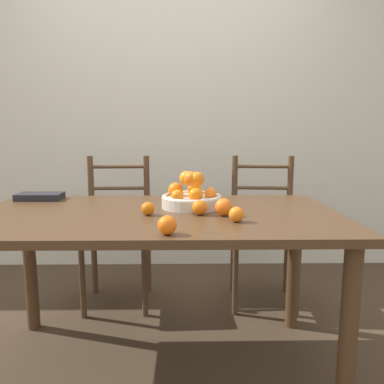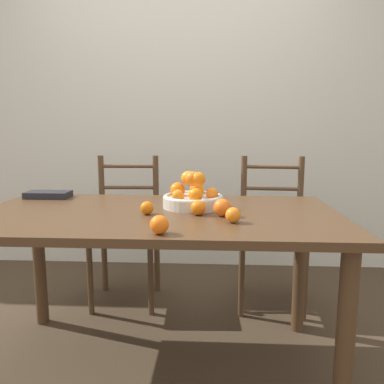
% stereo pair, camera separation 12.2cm
% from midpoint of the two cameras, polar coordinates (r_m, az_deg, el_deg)
% --- Properties ---
extents(ground_plane, '(12.00, 12.00, 0.00)m').
position_cam_midpoint_polar(ground_plane, '(2.05, -6.99, -24.79)').
color(ground_plane, '#423323').
extents(wall_back, '(8.00, 0.06, 2.60)m').
position_cam_midpoint_polar(wall_back, '(3.16, -4.61, 12.05)').
color(wall_back, silver).
rests_on(wall_back, ground_plane).
extents(dining_table, '(1.68, 0.90, 0.78)m').
position_cam_midpoint_polar(dining_table, '(1.76, -7.42, -6.27)').
color(dining_table, '#4C331E').
rests_on(dining_table, ground_plane).
extents(fruit_bowl, '(0.29, 0.29, 0.18)m').
position_cam_midpoint_polar(fruit_bowl, '(1.83, -2.02, -0.70)').
color(fruit_bowl, beige).
rests_on(fruit_bowl, dining_table).
extents(orange_loose_0, '(0.06, 0.06, 0.06)m').
position_cam_midpoint_polar(orange_loose_0, '(1.54, 4.54, -3.43)').
color(orange_loose_0, orange).
rests_on(orange_loose_0, dining_table).
extents(orange_loose_1, '(0.06, 0.06, 0.06)m').
position_cam_midpoint_polar(orange_loose_1, '(1.68, -8.82, -2.52)').
color(orange_loose_1, orange).
rests_on(orange_loose_1, dining_table).
extents(orange_loose_2, '(0.07, 0.07, 0.07)m').
position_cam_midpoint_polar(orange_loose_2, '(1.36, -6.40, -5.06)').
color(orange_loose_2, orange).
rests_on(orange_loose_2, dining_table).
extents(orange_loose_3, '(0.07, 0.07, 0.07)m').
position_cam_midpoint_polar(orange_loose_3, '(1.66, -0.96, -2.42)').
color(orange_loose_3, orange).
rests_on(orange_loose_3, dining_table).
extents(orange_loose_4, '(0.08, 0.08, 0.08)m').
position_cam_midpoint_polar(orange_loose_4, '(1.65, 2.73, -2.32)').
color(orange_loose_4, orange).
rests_on(orange_loose_4, dining_table).
extents(chair_left, '(0.44, 0.42, 0.98)m').
position_cam_midpoint_polar(chair_left, '(2.56, -12.63, -6.38)').
color(chair_left, '#513823').
rests_on(chair_left, ground_plane).
extents(chair_right, '(0.45, 0.43, 0.98)m').
position_cam_midpoint_polar(chair_right, '(2.55, 9.43, -6.36)').
color(chair_right, '#513823').
rests_on(chair_right, ground_plane).
extents(book_stack, '(0.24, 0.13, 0.04)m').
position_cam_midpoint_polar(book_stack, '(2.22, -23.66, -0.63)').
color(book_stack, '#232328').
rests_on(book_stack, dining_table).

